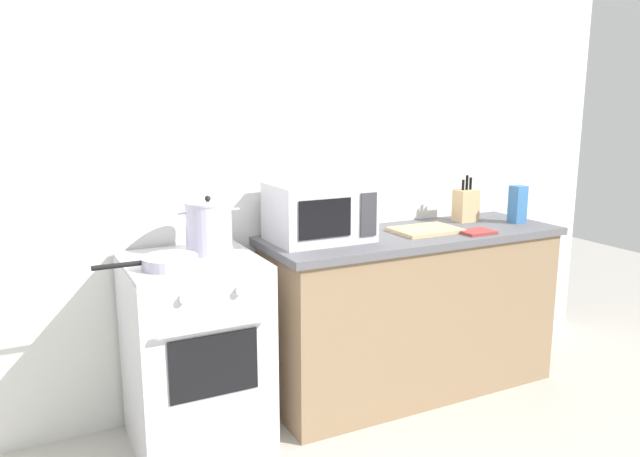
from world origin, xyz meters
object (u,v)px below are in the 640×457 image
stock_pot (209,227)px  knife_block (466,205)px  oven_mitt (477,232)px  stove (195,353)px  cutting_board (426,230)px  frying_pan (168,262)px  microwave (319,212)px  pasta_box (518,204)px

stock_pot → knife_block: bearing=2.4°
knife_block → oven_mitt: size_ratio=1.54×
stove → cutting_board: 1.40m
stock_pot → cutting_board: stock_pot is taller
stock_pot → frying_pan: size_ratio=0.69×
stove → cutting_board: size_ratio=2.56×
frying_pan → stove: bearing=38.0°
frying_pan → microwave: 0.85m
cutting_board → knife_block: (0.39, 0.14, 0.09)m
cutting_board → knife_block: bearing=19.5°
stove → microwave: size_ratio=1.84×
frying_pan → pasta_box: 2.08m
microwave → oven_mitt: (0.84, -0.24, -0.14)m
pasta_box → oven_mitt: size_ratio=1.22×
stock_pot → knife_block: 1.60m
frying_pan → pasta_box: size_ratio=2.01×
knife_block → oven_mitt: knife_block is taller
oven_mitt → stove: bearing=174.1°
frying_pan → cutting_board: (1.44, 0.10, -0.02)m
stove → oven_mitt: size_ratio=5.11×
cutting_board → stove: bearing=-180.0°
stock_pot → knife_block: (1.60, 0.07, -0.03)m
microwave → pasta_box: (1.26, -0.11, -0.04)m
frying_pan → knife_block: (1.84, 0.24, 0.07)m
microwave → knife_block: (1.01, 0.06, -0.05)m
stock_pot → frying_pan: 0.31m
stove → knife_block: size_ratio=3.32×
stove → oven_mitt: (1.54, -0.16, 0.47)m
stock_pot → pasta_box: stock_pot is taller
frying_pan → knife_block: size_ratio=1.60×
knife_block → stock_pot: bearing=-177.6°
microwave → knife_block: bearing=3.5°
stove → pasta_box: (1.95, -0.03, 0.57)m
stock_pot → knife_block: knife_block is taller
microwave → knife_block: size_ratio=1.80×
stove → microwave: microwave is taller
frying_pan → oven_mitt: size_ratio=2.46×
frying_pan → oven_mitt: bearing=-2.0°
cutting_board → oven_mitt: bearing=-35.6°
frying_pan → cutting_board: size_ratio=1.23×
stove → stock_pot: (0.11, 0.07, 0.58)m
frying_pan → microwave: bearing=12.3°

